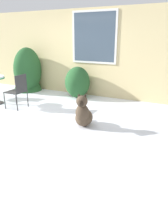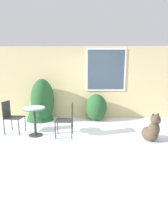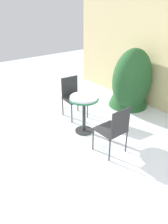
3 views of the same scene
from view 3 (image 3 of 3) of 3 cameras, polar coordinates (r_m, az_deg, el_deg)
name	(u,v)px [view 3 (image 3 of 3)]	position (r m, az deg, el deg)	size (l,w,h in m)	color
ground_plane	(129,166)	(3.78, 11.63, -13.72)	(16.00, 16.00, 0.00)	white
shrub_left	(132,80)	(5.38, 12.48, 8.22)	(0.80, 1.09, 1.49)	#235128
evergreen_bush	(130,81)	(5.57, 11.89, 7.99)	(0.98, 0.98, 1.31)	#235128
patio_table	(84,104)	(4.28, 0.00, 2.12)	(0.57, 0.57, 0.79)	#2D2D30
patio_chair_near_table	(73,95)	(4.99, -2.93, 4.36)	(0.49, 0.49, 0.91)	#2D2D30
patio_chair_far_side	(114,129)	(3.74, 7.82, -4.31)	(0.46, 0.46, 0.91)	#2D2D30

